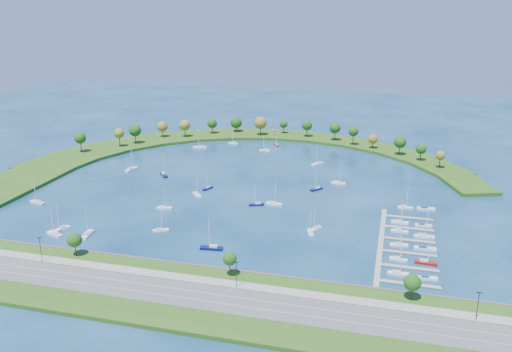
% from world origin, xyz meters
% --- Properties ---
extents(ground, '(700.00, 700.00, 0.00)m').
position_xyz_m(ground, '(0.00, 0.00, 0.00)').
color(ground, '#082945').
rests_on(ground, ground).
extents(south_shoreline, '(420.00, 43.10, 11.60)m').
position_xyz_m(south_shoreline, '(0.03, -122.88, 1.00)').
color(south_shoreline, '#2D5316').
rests_on(south_shoreline, ground).
extents(breakwater, '(286.74, 247.64, 2.00)m').
position_xyz_m(breakwater, '(-46.33, 48.72, 0.99)').
color(breakwater, '#2D5316').
rests_on(breakwater, ground).
extents(breakwater_trees, '(239.42, 96.31, 14.13)m').
position_xyz_m(breakwater_trees, '(-21.75, 89.67, 10.61)').
color(breakwater_trees, '#382314').
rests_on(breakwater_trees, breakwater).
extents(harbor_tower, '(2.60, 2.60, 4.04)m').
position_xyz_m(harbor_tower, '(-10.30, 113.98, 4.07)').
color(harbor_tower, gray).
rests_on(harbor_tower, breakwater).
extents(dock_system, '(24.28, 82.00, 1.60)m').
position_xyz_m(dock_system, '(85.30, -61.00, 0.35)').
color(dock_system, gray).
rests_on(dock_system, ground).
extents(moored_boat_0, '(7.20, 7.66, 12.09)m').
position_xyz_m(moored_boat_0, '(-19.93, -24.21, 0.91)').
color(moored_boat_0, white).
rests_on(moored_boat_0, ground).
extents(moored_boat_1, '(7.91, 3.78, 11.21)m').
position_xyz_m(moored_boat_1, '(-28.72, -46.92, 0.88)').
color(moored_boat_1, white).
rests_on(moored_boat_1, ground).
extents(moored_boat_2, '(5.61, 7.66, 11.18)m').
position_xyz_m(moored_boat_2, '(48.52, -53.43, 0.88)').
color(moored_boat_2, white).
rests_on(moored_boat_2, ground).
extents(moored_boat_3, '(9.01, 4.26, 12.77)m').
position_xyz_m(moored_boat_3, '(-95.01, -56.65, 0.93)').
color(moored_boat_3, white).
rests_on(moored_boat_3, ground).
extents(moored_boat_4, '(7.40, 9.04, 13.56)m').
position_xyz_m(moored_boat_4, '(33.74, 49.92, 0.95)').
color(moored_boat_4, white).
rests_on(moored_boat_4, ground).
extents(moored_boat_5, '(7.56, 8.47, 13.08)m').
position_xyz_m(moored_boat_5, '(-51.36, 2.84, 0.94)').
color(moored_boat_5, '#0A0F44').
rests_on(moored_boat_5, ground).
extents(moored_boat_6, '(9.04, 5.29, 12.83)m').
position_xyz_m(moored_boat_6, '(-62.33, -89.25, 0.93)').
color(moored_boat_6, white).
rests_on(moored_boat_6, ground).
extents(moored_boat_7, '(9.80, 3.76, 14.04)m').
position_xyz_m(moored_boat_7, '(9.82, -84.73, 0.97)').
color(moored_boat_7, '#0A0F44').
rests_on(moored_boat_7, ground).
extents(moored_boat_8, '(8.57, 3.29, 12.28)m').
position_xyz_m(moored_boat_8, '(23.16, -27.02, 0.91)').
color(moored_boat_8, white).
rests_on(moored_boat_8, ground).
extents(moored_boat_9, '(8.19, 2.35, 12.01)m').
position_xyz_m(moored_boat_9, '(51.01, 14.87, 0.91)').
color(moored_boat_9, white).
rests_on(moored_boat_9, ground).
extents(moored_boat_10, '(4.49, 7.19, 10.26)m').
position_xyz_m(moored_boat_10, '(-17.91, -12.96, 0.86)').
color(moored_boat_10, '#0A0F44').
rests_on(moored_boat_10, ground).
extents(moored_boat_11, '(5.66, 9.10, 12.97)m').
position_xyz_m(moored_boat_11, '(-62.76, -83.85, 0.94)').
color(moored_boat_11, white).
rests_on(moored_boat_11, ground).
extents(moored_boat_12, '(4.89, 10.28, 14.58)m').
position_xyz_m(moored_boat_12, '(-75.38, 8.11, 0.99)').
color(moored_boat_12, white).
rests_on(moored_boat_12, ground).
extents(moored_boat_13, '(7.42, 2.62, 10.70)m').
position_xyz_m(moored_boat_13, '(-33.93, 86.50, 0.87)').
color(moored_boat_13, white).
rests_on(moored_boat_13, ground).
extents(moored_boat_14, '(7.86, 4.97, 11.22)m').
position_xyz_m(moored_boat_14, '(14.77, -30.29, 0.88)').
color(moored_boat_14, '#0A0F44').
rests_on(moored_boat_14, ground).
extents(moored_boat_15, '(6.61, 7.42, 11.46)m').
position_xyz_m(moored_boat_15, '(40.60, 1.13, 0.89)').
color(moored_boat_15, '#0A0F44').
rests_on(moored_boat_15, ground).
extents(moored_boat_16, '(7.75, 2.61, 11.21)m').
position_xyz_m(moored_boat_16, '(-6.94, 73.15, 0.88)').
color(moored_boat_16, white).
rests_on(moored_boat_16, ground).
extents(moored_boat_17, '(7.24, 5.36, 10.58)m').
position_xyz_m(moored_boat_17, '(-18.78, -72.83, 0.87)').
color(moored_boat_17, white).
rests_on(moored_boat_17, ground).
extents(moored_boat_18, '(4.04, 7.46, 10.56)m').
position_xyz_m(moored_boat_18, '(46.99, -57.56, 0.87)').
color(moored_boat_18, white).
rests_on(moored_boat_18, ground).
extents(moored_boat_19, '(3.96, 9.44, 13.46)m').
position_xyz_m(moored_boat_19, '(-48.08, -85.88, 0.95)').
color(moored_boat_19, white).
rests_on(moored_boat_19, ground).
extents(moored_boat_20, '(9.80, 4.29, 13.94)m').
position_xyz_m(moored_boat_20, '(-53.36, 69.00, 0.97)').
color(moored_boat_20, white).
rests_on(moored_boat_20, ground).
extents(moored_boat_21, '(5.21, 7.05, 10.30)m').
position_xyz_m(moored_boat_21, '(-2.40, 89.95, 0.86)').
color(moored_boat_21, maroon).
rests_on(moored_boat_21, ground).
extents(docked_boat_0, '(7.91, 2.38, 11.56)m').
position_xyz_m(docked_boat_0, '(85.52, -87.25, 0.89)').
color(docked_boat_0, white).
rests_on(docked_boat_0, ground).
extents(docked_boat_1, '(7.93, 3.00, 1.58)m').
position_xyz_m(docked_boat_1, '(95.99, -88.07, 0.58)').
color(docked_boat_1, white).
rests_on(docked_boat_1, ground).
extents(docked_boat_2, '(7.36, 3.17, 10.47)m').
position_xyz_m(docked_boat_2, '(85.54, -74.82, 0.87)').
color(docked_boat_2, white).
rests_on(docked_boat_2, ground).
extents(docked_boat_3, '(8.92, 2.99, 12.91)m').
position_xyz_m(docked_boat_3, '(96.01, -75.21, 0.93)').
color(docked_boat_3, maroon).
rests_on(docked_boat_3, ground).
extents(docked_boat_4, '(7.75, 2.97, 11.11)m').
position_xyz_m(docked_boat_4, '(85.53, -61.00, 0.88)').
color(docked_boat_4, white).
rests_on(docked_boat_4, ground).
extents(docked_boat_5, '(9.06, 2.84, 1.83)m').
position_xyz_m(docked_boat_5, '(95.97, -62.03, 0.67)').
color(docked_boat_5, white).
rests_on(docked_boat_5, ground).
extents(docked_boat_6, '(7.52, 2.19, 11.02)m').
position_xyz_m(docked_boat_6, '(85.53, -45.95, 0.88)').
color(docked_boat_6, white).
rests_on(docked_boat_6, ground).
extents(docked_boat_7, '(8.90, 3.19, 12.82)m').
position_xyz_m(docked_boat_7, '(96.01, -49.38, 0.93)').
color(docked_boat_7, white).
rests_on(docked_boat_7, ground).
extents(docked_boat_8, '(8.15, 2.75, 11.80)m').
position_xyz_m(docked_boat_8, '(85.52, -35.58, 0.90)').
color(docked_boat_8, white).
rests_on(docked_boat_8, ground).
extents(docked_boat_9, '(7.86, 2.58, 1.58)m').
position_xyz_m(docked_boat_9, '(95.99, -36.45, 0.58)').
color(docked_boat_9, white).
rests_on(docked_boat_9, ground).
extents(docked_boat_10, '(7.46, 2.25, 10.90)m').
position_xyz_m(docked_boat_10, '(87.93, -15.04, 0.88)').
color(docked_boat_10, white).
rests_on(docked_boat_10, ground).
extents(docked_boat_11, '(9.05, 3.71, 1.79)m').
position_xyz_m(docked_boat_11, '(97.87, -14.24, 0.66)').
color(docked_boat_11, white).
rests_on(docked_boat_11, ground).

